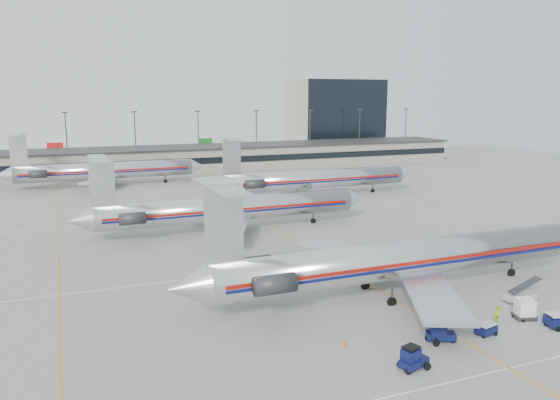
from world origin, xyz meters
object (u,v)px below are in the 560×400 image
jet_foreground (397,260)px  uld_container (525,309)px  jet_second_row (224,209)px  belt_loader (520,295)px  tug_center (440,333)px

jet_foreground → uld_container: (7.05, -9.43, -2.62)m
jet_second_row → belt_loader: jet_second_row is taller
jet_foreground → uld_container: size_ratio=22.18×
jet_second_row → tug_center: bearing=-82.4°
tug_center → uld_container: size_ratio=1.18×
tug_center → uld_container: bearing=30.8°
uld_container → jet_foreground: bearing=145.6°
jet_second_row → uld_container: jet_second_row is taller
jet_second_row → uld_container: (15.48, -40.39, -2.44)m
tug_center → uld_container: 10.00m
uld_container → belt_loader: belt_loader is taller
jet_second_row → uld_container: bearing=-69.0°
uld_container → belt_loader: bearing=67.5°
jet_foreground → tug_center: bearing=-105.5°
jet_second_row → uld_container: 43.32m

